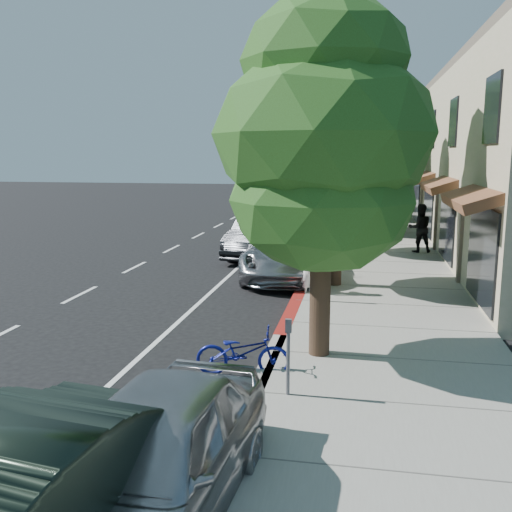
% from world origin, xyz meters
% --- Properties ---
extents(ground, '(120.00, 120.00, 0.00)m').
position_xyz_m(ground, '(0.00, 0.00, 0.00)').
color(ground, black).
rests_on(ground, ground).
extents(sidewalk, '(4.60, 56.00, 0.15)m').
position_xyz_m(sidewalk, '(2.30, 8.00, 0.07)').
color(sidewalk, gray).
rests_on(sidewalk, ground).
extents(curb, '(0.30, 56.00, 0.15)m').
position_xyz_m(curb, '(0.00, 8.00, 0.07)').
color(curb, '#9E998E').
rests_on(curb, ground).
extents(curb_red_segment, '(0.32, 4.00, 0.15)m').
position_xyz_m(curb_red_segment, '(0.00, 1.00, 0.07)').
color(curb_red_segment, maroon).
rests_on(curb_red_segment, ground).
extents(street_tree_0, '(4.07, 4.07, 6.80)m').
position_xyz_m(street_tree_0, '(0.90, -2.00, 4.21)').
color(street_tree_0, black).
rests_on(street_tree_0, ground).
extents(street_tree_1, '(4.50, 4.50, 7.75)m').
position_xyz_m(street_tree_1, '(0.90, 4.00, 4.84)').
color(street_tree_1, black).
rests_on(street_tree_1, ground).
extents(street_tree_2, '(3.94, 3.94, 7.18)m').
position_xyz_m(street_tree_2, '(0.90, 10.00, 4.53)').
color(street_tree_2, black).
rests_on(street_tree_2, ground).
extents(street_tree_3, '(5.32, 5.32, 7.42)m').
position_xyz_m(street_tree_3, '(0.90, 16.00, 4.41)').
color(street_tree_3, black).
rests_on(street_tree_3, ground).
extents(street_tree_4, '(4.92, 4.92, 7.05)m').
position_xyz_m(street_tree_4, '(0.90, 22.00, 4.21)').
color(street_tree_4, black).
rests_on(street_tree_4, ground).
extents(street_tree_5, '(5.39, 5.39, 7.66)m').
position_xyz_m(street_tree_5, '(0.90, 28.00, 4.57)').
color(street_tree_5, black).
rests_on(street_tree_5, ground).
extents(cyclist, '(0.55, 0.70, 1.69)m').
position_xyz_m(cyclist, '(0.25, 2.95, 0.85)').
color(cyclist, white).
rests_on(cyclist, ground).
extents(bicycle, '(1.76, 0.79, 0.89)m').
position_xyz_m(bicycle, '(-0.40, -3.00, 0.45)').
color(bicycle, navy).
rests_on(bicycle, ground).
extents(silver_suv, '(3.25, 5.93, 1.57)m').
position_xyz_m(silver_suv, '(-0.81, 5.50, 0.79)').
color(silver_suv, '#98979C').
rests_on(silver_suv, ground).
extents(dark_sedan, '(2.15, 5.16, 1.66)m').
position_xyz_m(dark_sedan, '(-2.20, 9.00, 0.83)').
color(dark_sedan, black).
rests_on(dark_sedan, ground).
extents(white_pickup, '(2.52, 5.93, 1.71)m').
position_xyz_m(white_pickup, '(-0.95, 19.75, 0.85)').
color(white_pickup, silver).
rests_on(white_pickup, ground).
extents(dark_suv_far, '(2.16, 4.40, 1.44)m').
position_xyz_m(dark_suv_far, '(-1.83, 23.65, 0.72)').
color(dark_suv_far, black).
rests_on(dark_suv_far, ground).
extents(near_car_a, '(2.07, 4.52, 1.50)m').
position_xyz_m(near_car_a, '(-0.50, -7.29, 0.75)').
color(near_car_a, '#AFAEB3').
rests_on(near_car_a, ground).
extents(pedestrian, '(1.02, 0.85, 1.89)m').
position_xyz_m(pedestrian, '(3.88, 10.24, 1.09)').
color(pedestrian, black).
rests_on(pedestrian, sidewalk).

